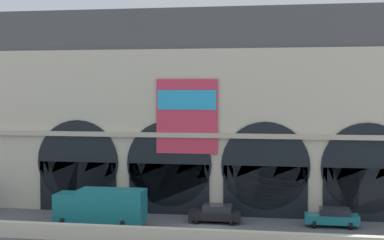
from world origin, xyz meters
name	(u,v)px	position (x,y,z in m)	size (l,w,h in m)	color
ground_plane	(209,229)	(0.00, 0.00, 0.00)	(200.00, 200.00, 0.00)	#54565B
quay_parapet_wall	(200,237)	(0.00, -4.99, 0.59)	(90.00, 0.70, 1.19)	beige
station_building	(221,113)	(0.02, 7.86, 9.15)	(45.27, 6.14, 18.81)	beige
box_truck_midwest	(101,206)	(-8.93, -0.57, 1.70)	(7.50, 2.91, 3.12)	#19727A
car_center	(216,213)	(0.28, 2.34, 0.80)	(4.40, 2.22, 1.55)	black
car_mideast	(332,217)	(10.00, 2.50, 0.80)	(4.40, 2.22, 1.55)	#19727A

